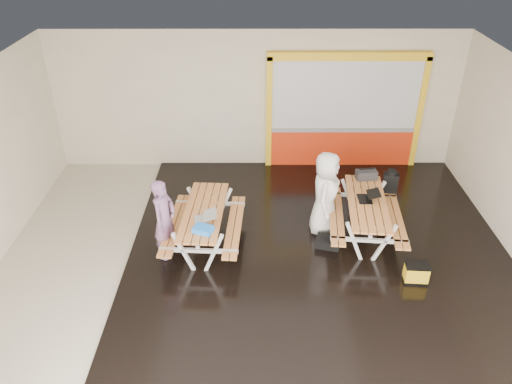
{
  "coord_description": "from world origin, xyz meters",
  "views": [
    {
      "loc": [
        -0.02,
        -7.66,
        6.14
      ],
      "look_at": [
        0.0,
        0.9,
        1.0
      ],
      "focal_mm": 34.81,
      "sensor_mm": 36.0,
      "label": 1
    }
  ],
  "objects_px": {
    "picnic_table_right": "(366,210)",
    "person_right": "(325,194)",
    "laptop_right": "(368,197)",
    "backpack": "(390,182)",
    "picnic_table_left": "(204,219)",
    "blue_pouch": "(203,229)",
    "fluke_bag": "(416,273)",
    "toolbox": "(366,175)",
    "dark_case": "(328,242)",
    "person_left": "(164,219)",
    "laptop_left": "(205,218)"
  },
  "relations": [
    {
      "from": "picnic_table_right",
      "to": "person_right",
      "type": "relative_size",
      "value": 1.25
    },
    {
      "from": "laptop_right",
      "to": "backpack",
      "type": "distance_m",
      "value": 1.11
    },
    {
      "from": "picnic_table_left",
      "to": "backpack",
      "type": "distance_m",
      "value": 4.15
    },
    {
      "from": "blue_pouch",
      "to": "fluke_bag",
      "type": "relative_size",
      "value": 0.76
    },
    {
      "from": "picnic_table_left",
      "to": "toolbox",
      "type": "relative_size",
      "value": 4.82
    },
    {
      "from": "toolbox",
      "to": "backpack",
      "type": "distance_m",
      "value": 0.58
    },
    {
      "from": "toolbox",
      "to": "dark_case",
      "type": "distance_m",
      "value": 1.8
    },
    {
      "from": "person_left",
      "to": "blue_pouch",
      "type": "relative_size",
      "value": 4.76
    },
    {
      "from": "toolbox",
      "to": "blue_pouch",
      "type": "bearing_deg",
      "value": -149.7
    },
    {
      "from": "person_left",
      "to": "person_right",
      "type": "xyz_separation_m",
      "value": [
        3.14,
        0.9,
        0.01
      ]
    },
    {
      "from": "laptop_left",
      "to": "person_right",
      "type": "bearing_deg",
      "value": 20.76
    },
    {
      "from": "laptop_right",
      "to": "dark_case",
      "type": "xyz_separation_m",
      "value": [
        -0.8,
        -0.46,
        -0.78
      ]
    },
    {
      "from": "fluke_bag",
      "to": "person_right",
      "type": "bearing_deg",
      "value": 131.87
    },
    {
      "from": "person_right",
      "to": "blue_pouch",
      "type": "distance_m",
      "value": 2.69
    },
    {
      "from": "backpack",
      "to": "picnic_table_left",
      "type": "bearing_deg",
      "value": -162.38
    },
    {
      "from": "laptop_right",
      "to": "backpack",
      "type": "height_order",
      "value": "backpack"
    },
    {
      "from": "person_right",
      "to": "laptop_right",
      "type": "bearing_deg",
      "value": -84.88
    },
    {
      "from": "person_left",
      "to": "laptop_right",
      "type": "bearing_deg",
      "value": -58.37
    },
    {
      "from": "person_right",
      "to": "person_left",
      "type": "bearing_deg",
      "value": 120.54
    },
    {
      "from": "person_left",
      "to": "dark_case",
      "type": "height_order",
      "value": "person_left"
    },
    {
      "from": "person_right",
      "to": "blue_pouch",
      "type": "xyz_separation_m",
      "value": [
        -2.38,
        -1.24,
        0.0
      ]
    },
    {
      "from": "person_left",
      "to": "blue_pouch",
      "type": "bearing_deg",
      "value": -93.64
    },
    {
      "from": "picnic_table_left",
      "to": "toolbox",
      "type": "height_order",
      "value": "toolbox"
    },
    {
      "from": "backpack",
      "to": "laptop_left",
      "type": "bearing_deg",
      "value": -157.34
    },
    {
      "from": "laptop_right",
      "to": "fluke_bag",
      "type": "distance_m",
      "value": 1.8
    },
    {
      "from": "fluke_bag",
      "to": "laptop_right",
      "type": "bearing_deg",
      "value": 113.27
    },
    {
      "from": "blue_pouch",
      "to": "person_right",
      "type": "bearing_deg",
      "value": 27.6
    },
    {
      "from": "blue_pouch",
      "to": "dark_case",
      "type": "xyz_separation_m",
      "value": [
        2.42,
        0.65,
        -0.77
      ]
    },
    {
      "from": "picnic_table_left",
      "to": "person_left",
      "type": "bearing_deg",
      "value": -152.64
    },
    {
      "from": "person_left",
      "to": "dark_case",
      "type": "relative_size",
      "value": 3.43
    },
    {
      "from": "picnic_table_right",
      "to": "toolbox",
      "type": "relative_size",
      "value": 4.95
    },
    {
      "from": "dark_case",
      "to": "picnic_table_right",
      "type": "bearing_deg",
      "value": 25.71
    },
    {
      "from": "person_right",
      "to": "toolbox",
      "type": "distance_m",
      "value": 1.2
    },
    {
      "from": "backpack",
      "to": "dark_case",
      "type": "xyz_separation_m",
      "value": [
        -1.48,
        -1.32,
        -0.64
      ]
    },
    {
      "from": "picnic_table_right",
      "to": "dark_case",
      "type": "height_order",
      "value": "picnic_table_right"
    },
    {
      "from": "person_left",
      "to": "toolbox",
      "type": "distance_m",
      "value": 4.41
    },
    {
      "from": "person_left",
      "to": "laptop_left",
      "type": "xyz_separation_m",
      "value": [
        0.76,
        -0.01,
        0.02
      ]
    },
    {
      "from": "laptop_left",
      "to": "backpack",
      "type": "distance_m",
      "value": 4.23
    },
    {
      "from": "laptop_right",
      "to": "blue_pouch",
      "type": "xyz_separation_m",
      "value": [
        -3.22,
        -1.1,
        -0.01
      ]
    },
    {
      "from": "toolbox",
      "to": "backpack",
      "type": "bearing_deg",
      "value": 1.59
    },
    {
      "from": "backpack",
      "to": "dark_case",
      "type": "bearing_deg",
      "value": -138.2
    },
    {
      "from": "backpack",
      "to": "fluke_bag",
      "type": "distance_m",
      "value": 2.46
    },
    {
      "from": "laptop_left",
      "to": "dark_case",
      "type": "xyz_separation_m",
      "value": [
        2.42,
        0.3,
        -0.78
      ]
    },
    {
      "from": "picnic_table_right",
      "to": "blue_pouch",
      "type": "height_order",
      "value": "blue_pouch"
    },
    {
      "from": "toolbox",
      "to": "fluke_bag",
      "type": "height_order",
      "value": "toolbox"
    },
    {
      "from": "picnic_table_left",
      "to": "laptop_right",
      "type": "distance_m",
      "value": 3.31
    },
    {
      "from": "laptop_left",
      "to": "laptop_right",
      "type": "xyz_separation_m",
      "value": [
        3.22,
        0.76,
        0.0
      ]
    },
    {
      "from": "blue_pouch",
      "to": "dark_case",
      "type": "distance_m",
      "value": 2.62
    },
    {
      "from": "person_right",
      "to": "laptop_left",
      "type": "relative_size",
      "value": 3.91
    },
    {
      "from": "picnic_table_right",
      "to": "person_right",
      "type": "height_order",
      "value": "person_right"
    }
  ]
}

